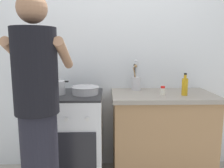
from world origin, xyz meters
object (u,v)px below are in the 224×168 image
utensil_crock (136,81)px  person (38,118)px  oil_bottle (185,86)px  spice_bottle (163,91)px  mixing_bowl (85,90)px  pot (56,88)px  stove_range (72,137)px

utensil_crock → person: person is taller
oil_bottle → spice_bottle: bearing=177.0°
mixing_bowl → person: (-0.27, -0.62, -0.08)m
oil_bottle → person: person is taller
pot → oil_bottle: size_ratio=1.12×
stove_range → mixing_bowl: size_ratio=3.36×
mixing_bowl → utensil_crock: utensil_crock is taller
stove_range → mixing_bowl: mixing_bowl is taller
pot → person: (0.01, -0.63, -0.11)m
stove_range → pot: (-0.14, -0.02, 0.52)m
mixing_bowl → utensil_crock: bearing=21.5°
pot → mixing_bowl: bearing=-0.8°
stove_range → utensil_crock: (0.66, 0.18, 0.54)m
stove_range → utensil_crock: 0.87m
stove_range → oil_bottle: bearing=-5.0°
pot → oil_bottle: oil_bottle is taller
stove_range → person: size_ratio=0.53×
person → spice_bottle: bearing=28.9°
spice_bottle → person: 1.16m
pot → spice_bottle: (1.02, -0.07, -0.02)m
stove_range → mixing_bowl: bearing=-8.3°
utensil_crock → person: 1.15m
pot → person: person is taller
spice_bottle → oil_bottle: 0.21m
oil_bottle → utensil_crock: bearing=146.7°
pot → utensil_crock: size_ratio=0.74×
utensil_crock → oil_bottle: (0.42, -0.28, -0.01)m
mixing_bowl → person: person is taller
pot → spice_bottle: bearing=-3.8°
pot → utensil_crock: 0.82m
stove_range → oil_bottle: size_ratio=4.24×
mixing_bowl → stove_range: bearing=171.7°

